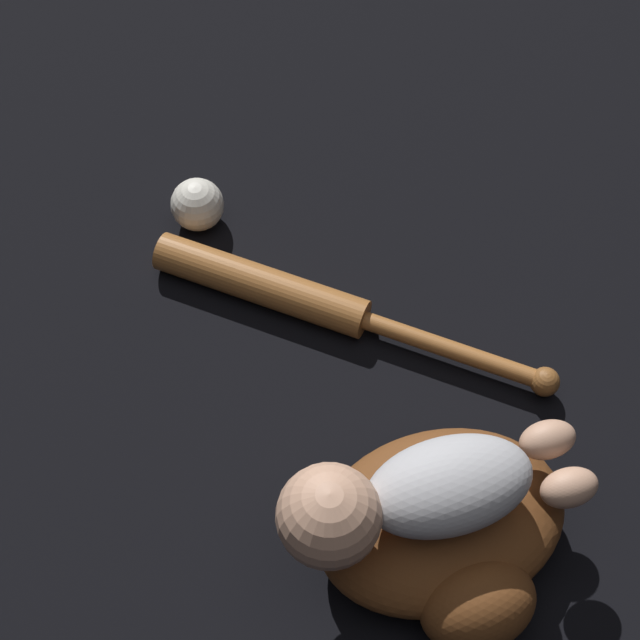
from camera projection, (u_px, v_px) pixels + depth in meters
ground_plane at (397, 521)px, 1.35m from camera, size 6.00×6.00×0.00m
baseball_glove at (447, 534)px, 1.28m from camera, size 0.37×0.33×0.11m
baby_figure at (408, 495)px, 1.20m from camera, size 0.38×0.22×0.12m
baseball_bat at (300, 298)px, 1.50m from camera, size 0.34×0.52×0.06m
baseball at (197, 205)px, 1.58m from camera, size 0.08×0.08×0.08m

